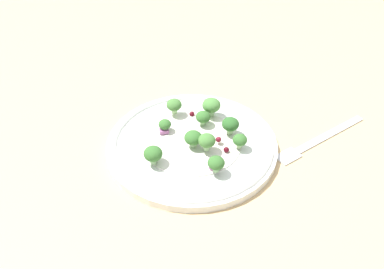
{
  "coord_description": "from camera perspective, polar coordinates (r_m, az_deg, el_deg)",
  "views": [
    {
      "loc": [
        48.55,
        -9.24,
        42.23
      ],
      "look_at": [
        0.92,
        -2.3,
        2.7
      ],
      "focal_mm": 38.97,
      "sensor_mm": 36.0,
      "label": 1
    }
  ],
  "objects": [
    {
      "name": "broccoli_floret_1",
      "position": [
        0.61,
        0.17,
        -0.5
      ],
      "size": [
        2.67,
        2.67,
        2.7
      ],
      "color": "#8EB77A",
      "rests_on": "plate"
    },
    {
      "name": "fork",
      "position": [
        0.68,
        16.75,
        -0.78
      ],
      "size": [
        9.91,
        17.45,
        0.5
      ],
      "color": "silver",
      "rests_on": "ground_plane"
    },
    {
      "name": "onion_bit_1",
      "position": [
        0.61,
        -5.59,
        -2.56
      ],
      "size": [
        1.06,
        1.41,
        0.43
      ],
      "primitive_type": "cube",
      "rotation": [
        0.0,
        0.0,
        1.36
      ],
      "color": "#A35B93",
      "rests_on": "plate"
    },
    {
      "name": "broccoli_floret_8",
      "position": [
        0.64,
        -3.74,
        1.36
      ],
      "size": [
        1.96,
        1.96,
        1.99
      ],
      "color": "#9EC684",
      "rests_on": "plate"
    },
    {
      "name": "cranberry_1",
      "position": [
        0.68,
        -0.02,
        2.84
      ],
      "size": [
        0.85,
        0.85,
        0.85
      ],
      "primitive_type": "sphere",
      "color": "#4C0A14",
      "rests_on": "plate"
    },
    {
      "name": "broccoli_floret_5",
      "position": [
        0.67,
        -2.46,
        4.03
      ],
      "size": [
        2.49,
        2.49,
        2.52
      ],
      "color": "#ADD18E",
      "rests_on": "plate"
    },
    {
      "name": "broccoli_floret_0",
      "position": [
        0.65,
        1.89,
        2.41
      ],
      "size": [
        2.35,
        2.35,
        2.38
      ],
      "color": "#8EB77A",
      "rests_on": "plate"
    },
    {
      "name": "cranberry_3",
      "position": [
        0.65,
        -3.85,
        0.34
      ],
      "size": [
        0.71,
        0.71,
        0.71
      ],
      "primitive_type": "sphere",
      "color": "maroon",
      "rests_on": "plate"
    },
    {
      "name": "dressing_pool",
      "position": [
        0.63,
        0.0,
        -0.98
      ],
      "size": [
        15.04,
        15.04,
        0.2
      ],
      "primitive_type": "cylinder",
      "color": "white",
      "rests_on": "plate"
    },
    {
      "name": "broccoli_floret_2",
      "position": [
        0.59,
        -5.35,
        -2.69
      ],
      "size": [
        2.7,
        2.7,
        2.73
      ],
      "color": "#8EB77A",
      "rests_on": "plate"
    },
    {
      "name": "onion_bit_2",
      "position": [
        0.58,
        2.98,
        -4.48
      ],
      "size": [
        1.69,
        1.72,
        0.37
      ],
      "primitive_type": "cube",
      "rotation": [
        0.0,
        0.0,
        0.71
      ],
      "color": "#934C84",
      "rests_on": "plate"
    },
    {
      "name": "plate",
      "position": [
        0.63,
        0.0,
        -1.28
      ],
      "size": [
        25.92,
        25.92,
        1.7
      ],
      "color": "white",
      "rests_on": "ground_plane"
    },
    {
      "name": "cranberry_2",
      "position": [
        0.61,
        4.72,
        -2.09
      ],
      "size": [
        0.84,
        0.84,
        0.84
      ],
      "primitive_type": "sphere",
      "color": "#4C0A14",
      "rests_on": "plate"
    },
    {
      "name": "broccoli_floret_7",
      "position": [
        0.64,
        5.26,
        1.43
      ],
      "size": [
        2.65,
        2.65,
        2.68
      ],
      "color": "#8EB77A",
      "rests_on": "plate"
    },
    {
      "name": "onion_bit_0",
      "position": [
        0.65,
        -3.84,
        0.49
      ],
      "size": [
        1.17,
        1.46,
        0.56
      ],
      "primitive_type": "cube",
      "rotation": [
        0.0,
        0.0,
        1.63
      ],
      "color": "#A35B93",
      "rests_on": "plate"
    },
    {
      "name": "broccoli_floret_6",
      "position": [
        0.6,
        2.05,
        -0.88
      ],
      "size": [
        2.55,
        2.55,
        2.58
      ],
      "color": "#8EB77A",
      "rests_on": "plate"
    },
    {
      "name": "broccoli_floret_4",
      "position": [
        0.61,
        6.57,
        -0.78
      ],
      "size": [
        2.16,
        2.16,
        2.19
      ],
      "color": "#9EC684",
      "rests_on": "plate"
    },
    {
      "name": "broccoli_floret_9",
      "position": [
        0.67,
        2.67,
        3.97
      ],
      "size": [
        2.95,
        2.95,
        2.99
      ],
      "color": "#8EB77A",
      "rests_on": "plate"
    },
    {
      "name": "cranberry_0",
      "position": [
        0.62,
        3.65,
        -0.69
      ],
      "size": [
        0.87,
        0.87,
        0.87
      ],
      "primitive_type": "sphere",
      "color": "maroon",
      "rests_on": "plate"
    },
    {
      "name": "ground_plane",
      "position": [
        0.66,
        1.87,
        -1.8
      ],
      "size": [
        180.0,
        180.0,
        2.0
      ],
      "primitive_type": "cube",
      "color": "tan"
    },
    {
      "name": "broccoli_floret_3",
      "position": [
        0.57,
        2.9,
        -3.99
      ],
      "size": [
        2.39,
        2.39,
        2.42
      ],
      "color": "#8EB77A",
      "rests_on": "plate"
    }
  ]
}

